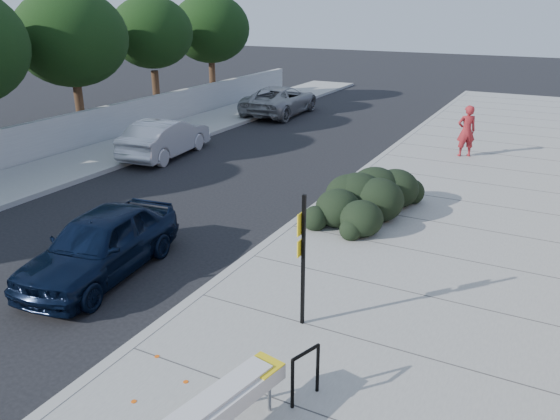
{
  "coord_description": "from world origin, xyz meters",
  "views": [
    {
      "loc": [
        5.81,
        -7.67,
        5.53
      ],
      "look_at": [
        0.3,
        2.9,
        1.0
      ],
      "focal_mm": 35.0,
      "sensor_mm": 36.0,
      "label": 1
    }
  ],
  "objects_px": {
    "wagon_silver": "(166,138)",
    "sedan_navy": "(100,244)",
    "bike_rack": "(305,370)",
    "suv_silver": "(280,100)",
    "pedestrian": "(466,131)",
    "bench": "(217,407)",
    "sign_post": "(303,252)"
  },
  "relations": [
    {
      "from": "wagon_silver",
      "to": "sedan_navy",
      "type": "bearing_deg",
      "value": 114.16
    },
    {
      "from": "bench",
      "to": "wagon_silver",
      "type": "bearing_deg",
      "value": 142.79
    },
    {
      "from": "pedestrian",
      "to": "bike_rack",
      "type": "bearing_deg",
      "value": 61.25
    },
    {
      "from": "bench",
      "to": "sign_post",
      "type": "xyz_separation_m",
      "value": [
        -0.25,
        3.06,
        0.85
      ]
    },
    {
      "from": "bench",
      "to": "sign_post",
      "type": "relative_size",
      "value": 0.94
    },
    {
      "from": "bench",
      "to": "wagon_silver",
      "type": "relative_size",
      "value": 0.52
    },
    {
      "from": "suv_silver",
      "to": "wagon_silver",
      "type": "bearing_deg",
      "value": 87.77
    },
    {
      "from": "bike_rack",
      "to": "sedan_navy",
      "type": "relative_size",
      "value": 0.2
    },
    {
      "from": "wagon_silver",
      "to": "pedestrian",
      "type": "distance_m",
      "value": 11.29
    },
    {
      "from": "bench",
      "to": "sign_post",
      "type": "distance_m",
      "value": 3.18
    },
    {
      "from": "sedan_navy",
      "to": "suv_silver",
      "type": "relative_size",
      "value": 0.78
    },
    {
      "from": "bike_rack",
      "to": "suv_silver",
      "type": "relative_size",
      "value": 0.15
    },
    {
      "from": "bench",
      "to": "sedan_navy",
      "type": "bearing_deg",
      "value": 160.48
    },
    {
      "from": "suv_silver",
      "to": "sign_post",
      "type": "bearing_deg",
      "value": 116.35
    },
    {
      "from": "sign_post",
      "to": "suv_silver",
      "type": "relative_size",
      "value": 0.45
    },
    {
      "from": "bike_rack",
      "to": "suv_silver",
      "type": "bearing_deg",
      "value": 137.74
    },
    {
      "from": "sedan_navy",
      "to": "wagon_silver",
      "type": "bearing_deg",
      "value": 113.18
    },
    {
      "from": "sign_post",
      "to": "wagon_silver",
      "type": "relative_size",
      "value": 0.56
    },
    {
      "from": "bench",
      "to": "wagon_silver",
      "type": "xyz_separation_m",
      "value": [
        -10.0,
        11.47,
        0.03
      ]
    },
    {
      "from": "bike_rack",
      "to": "sign_post",
      "type": "xyz_separation_m",
      "value": [
        -0.91,
        1.8,
        0.89
      ]
    },
    {
      "from": "bench",
      "to": "bike_rack",
      "type": "bearing_deg",
      "value": 73.83
    },
    {
      "from": "bike_rack",
      "to": "sedan_navy",
      "type": "xyz_separation_m",
      "value": [
        -5.66,
        1.77,
        0.07
      ]
    },
    {
      "from": "bike_rack",
      "to": "pedestrian",
      "type": "relative_size",
      "value": 0.43
    },
    {
      "from": "wagon_silver",
      "to": "pedestrian",
      "type": "relative_size",
      "value": 2.3
    },
    {
      "from": "bike_rack",
      "to": "pedestrian",
      "type": "bearing_deg",
      "value": 110.94
    },
    {
      "from": "sign_post",
      "to": "pedestrian",
      "type": "xyz_separation_m",
      "value": [
        0.49,
        13.15,
        -0.44
      ]
    },
    {
      "from": "wagon_silver",
      "to": "suv_silver",
      "type": "distance_m",
      "value": 9.48
    },
    {
      "from": "wagon_silver",
      "to": "bike_rack",
      "type": "bearing_deg",
      "value": 129.75
    },
    {
      "from": "sign_post",
      "to": "bike_rack",
      "type": "bearing_deg",
      "value": -61.83
    },
    {
      "from": "bench",
      "to": "sign_post",
      "type": "bearing_deg",
      "value": 106.36
    },
    {
      "from": "bike_rack",
      "to": "suv_silver",
      "type": "distance_m",
      "value": 22.4
    },
    {
      "from": "sign_post",
      "to": "suv_silver",
      "type": "height_order",
      "value": "sign_post"
    }
  ]
}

